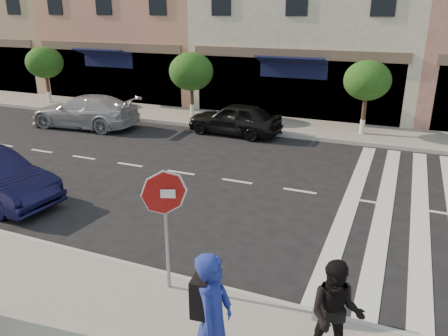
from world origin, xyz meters
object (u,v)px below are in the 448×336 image
(walker, at_px, (336,314))
(car_far_mid, at_px, (235,119))
(car_far_left, at_px, (85,111))
(stop_sign, at_px, (165,204))
(photographer, at_px, (214,320))

(walker, xyz_separation_m, car_far_mid, (-6.15, 11.63, -0.30))
(walker, relative_size, car_far_left, 0.33)
(stop_sign, bearing_deg, car_far_left, 115.21)
(photographer, height_order, car_far_left, photographer)
(car_far_left, bearing_deg, stop_sign, 41.73)
(walker, xyz_separation_m, car_far_left, (-12.88, 10.13, -0.25))
(car_far_mid, bearing_deg, car_far_left, -73.92)
(stop_sign, xyz_separation_m, walker, (3.14, -0.65, -0.89))
(stop_sign, distance_m, car_far_mid, 11.44)
(photographer, bearing_deg, car_far_left, 39.17)
(photographer, xyz_separation_m, car_far_mid, (-4.68, 12.62, -0.47))
(stop_sign, xyz_separation_m, photographer, (1.67, -1.64, -0.71))
(stop_sign, relative_size, car_far_left, 0.47)
(stop_sign, relative_size, car_far_mid, 0.59)
(photographer, bearing_deg, car_far_mid, 13.76)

